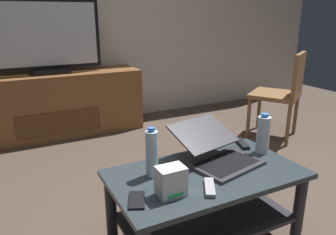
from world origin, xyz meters
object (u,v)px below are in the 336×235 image
(water_bottle_far, at_px, (263,134))
(coffee_table, at_px, (206,194))
(media_cabinet, at_px, (54,105))
(laptop, at_px, (217,151))
(television, at_px, (47,38))
(tv_remote, at_px, (210,188))
(soundbar_remote, at_px, (242,144))
(cell_phone, at_px, (137,200))
(router_box, at_px, (171,181))
(dining_chair, at_px, (283,91))
(water_bottle_near, at_px, (152,153))

(water_bottle_far, bearing_deg, coffee_table, -172.13)
(media_cabinet, distance_m, laptop, 2.12)
(television, relative_size, water_bottle_far, 4.17)
(media_cabinet, bearing_deg, water_bottle_far, -66.92)
(media_cabinet, bearing_deg, tv_remote, -80.97)
(media_cabinet, height_order, soundbar_remote, media_cabinet)
(soundbar_remote, bearing_deg, tv_remote, -123.96)
(cell_phone, bearing_deg, soundbar_remote, 43.21)
(tv_remote, bearing_deg, router_box, -161.29)
(laptop, bearing_deg, media_cabinet, 105.59)
(dining_chair, bearing_deg, cell_phone, -151.55)
(media_cabinet, xyz_separation_m, television, (0.00, -0.02, 0.66))
(coffee_table, bearing_deg, laptop, 34.13)
(router_box, bearing_deg, media_cabinet, 94.53)
(coffee_table, bearing_deg, media_cabinet, 101.93)
(media_cabinet, distance_m, dining_chair, 2.30)
(coffee_table, relative_size, dining_chair, 1.16)
(water_bottle_near, height_order, soundbar_remote, water_bottle_near)
(coffee_table, height_order, water_bottle_far, water_bottle_far)
(soundbar_remote, bearing_deg, router_box, -134.84)
(cell_phone, xyz_separation_m, soundbar_remote, (0.83, 0.29, 0.01))
(router_box, bearing_deg, dining_chair, 31.05)
(water_bottle_far, bearing_deg, media_cabinet, 113.08)
(coffee_table, distance_m, laptop, 0.24)
(media_cabinet, height_order, water_bottle_far, water_bottle_far)
(laptop, height_order, water_bottle_far, water_bottle_far)
(television, distance_m, dining_chair, 2.34)
(coffee_table, relative_size, water_bottle_near, 3.87)
(coffee_table, relative_size, water_bottle_far, 4.16)
(media_cabinet, relative_size, router_box, 12.64)
(tv_remote, bearing_deg, television, 129.65)
(coffee_table, distance_m, router_box, 0.36)
(television, bearing_deg, water_bottle_far, -66.70)
(cell_phone, xyz_separation_m, tv_remote, (0.34, -0.06, 0.01))
(television, height_order, dining_chair, television)
(media_cabinet, distance_m, water_bottle_near, 2.04)
(dining_chair, xyz_separation_m, soundbar_remote, (-1.15, -0.78, -0.06))
(cell_phone, bearing_deg, laptop, 41.32)
(water_bottle_near, relative_size, cell_phone, 1.85)
(media_cabinet, distance_m, cell_phone, 2.21)
(coffee_table, distance_m, water_bottle_near, 0.38)
(cell_phone, height_order, tv_remote, tv_remote)
(water_bottle_far, xyz_separation_m, tv_remote, (-0.52, -0.21, -0.10))
(laptop, height_order, tv_remote, laptop)
(water_bottle_near, height_order, tv_remote, water_bottle_near)
(water_bottle_near, bearing_deg, coffee_table, -18.74)
(laptop, xyz_separation_m, water_bottle_near, (-0.39, 0.01, 0.06))
(router_box, height_order, water_bottle_far, water_bottle_far)
(water_bottle_far, bearing_deg, laptop, 175.86)
(router_box, relative_size, soundbar_remote, 0.87)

